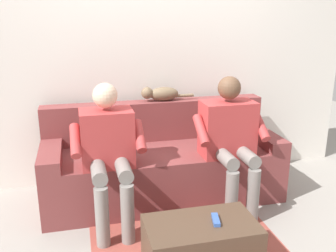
# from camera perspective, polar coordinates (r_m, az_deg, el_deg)

# --- Properties ---
(ground_plane) EXTENTS (8.00, 8.00, 0.00)m
(ground_plane) POSITION_cam_1_polar(r_m,az_deg,el_deg) (2.95, 2.33, -16.39)
(ground_plane) COLOR gray
(back_wall) EXTENTS (4.08, 0.06, 2.60)m
(back_wall) POSITION_cam_1_polar(r_m,az_deg,el_deg) (3.65, -2.74, 11.84)
(back_wall) COLOR silver
(back_wall) RESTS_ON ground
(couch) EXTENTS (2.07, 0.77, 0.82)m
(couch) POSITION_cam_1_polar(r_m,az_deg,el_deg) (3.44, -0.98, -5.72)
(couch) COLOR brown
(couch) RESTS_ON ground
(coffee_table) EXTENTS (0.70, 0.41, 0.35)m
(coffee_table) POSITION_cam_1_polar(r_m,az_deg,el_deg) (2.54, 4.95, -17.75)
(coffee_table) COLOR #4C3828
(coffee_table) RESTS_ON ground
(person_left_seated) EXTENTS (0.59, 0.54, 1.12)m
(person_left_seated) POSITION_cam_1_polar(r_m,az_deg,el_deg) (3.14, 9.33, -1.42)
(person_left_seated) COLOR #B23838
(person_left_seated) RESTS_ON ground
(person_right_seated) EXTENTS (0.55, 0.58, 1.11)m
(person_right_seated) POSITION_cam_1_polar(r_m,az_deg,el_deg) (2.91, -8.98, -3.07)
(person_right_seated) COLOR #B23838
(person_right_seated) RESTS_ON ground
(cat_on_backrest) EXTENTS (0.50, 0.13, 0.14)m
(cat_on_backrest) POSITION_cam_1_polar(r_m,az_deg,el_deg) (3.51, -1.10, 4.89)
(cat_on_backrest) COLOR #756047
(cat_on_backrest) RESTS_ON couch
(remote_blue) EXTENTS (0.07, 0.14, 0.02)m
(remote_blue) POSITION_cam_1_polar(r_m,az_deg,el_deg) (2.47, 7.19, -13.82)
(remote_blue) COLOR #3860B7
(remote_blue) RESTS_ON coffee_table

